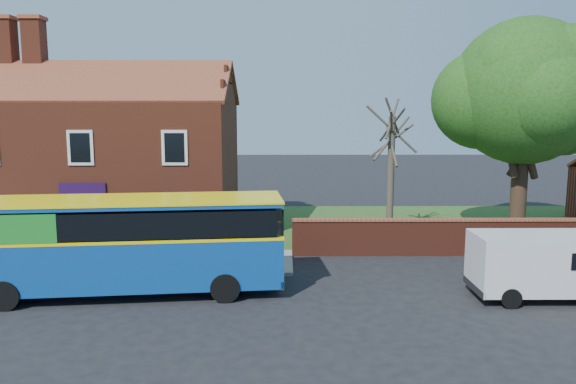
{
  "coord_description": "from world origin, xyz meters",
  "views": [
    {
      "loc": [
        1.66,
        -16.42,
        6.25
      ],
      "look_at": [
        1.81,
        5.0,
        3.06
      ],
      "focal_mm": 35.0,
      "sensor_mm": 36.0,
      "label": 1
    }
  ],
  "objects": [
    {
      "name": "ground",
      "position": [
        0.0,
        0.0,
        0.0
      ],
      "size": [
        120.0,
        120.0,
        0.0
      ],
      "primitive_type": "plane",
      "color": "black",
      "rests_on": "ground"
    },
    {
      "name": "pavement",
      "position": [
        -7.0,
        5.75,
        0.06
      ],
      "size": [
        18.0,
        3.5,
        0.12
      ],
      "primitive_type": "cube",
      "color": "gray",
      "rests_on": "ground"
    },
    {
      "name": "kerb",
      "position": [
        -7.0,
        4.0,
        0.07
      ],
      "size": [
        18.0,
        0.15,
        0.14
      ],
      "primitive_type": "cube",
      "color": "slate",
      "rests_on": "ground"
    },
    {
      "name": "grass_strip",
      "position": [
        13.0,
        13.0,
        0.02
      ],
      "size": [
        26.0,
        12.0,
        0.04
      ],
      "primitive_type": "cube",
      "color": "#426B28",
      "rests_on": "ground"
    },
    {
      "name": "shop_building",
      "position": [
        -7.02,
        11.5,
        3.41
      ],
      "size": [
        12.3,
        8.13,
        10.5
      ],
      "color": "brown",
      "rests_on": "ground"
    },
    {
      "name": "boundary_wall",
      "position": [
        13.0,
        7.0,
        0.81
      ],
      "size": [
        22.0,
        0.38,
        1.6
      ],
      "color": "maroon",
      "rests_on": "ground"
    },
    {
      "name": "bus",
      "position": [
        -4.14,
        2.01,
        1.85
      ],
      "size": [
        10.95,
        3.8,
        3.27
      ],
      "rotation": [
        0.0,
        0.0,
        0.1
      ],
      "color": "#0E469B",
      "rests_on": "ground"
    },
    {
      "name": "van_near",
      "position": [
        10.41,
        1.45,
        1.21
      ],
      "size": [
        4.95,
        2.08,
        2.17
      ],
      "rotation": [
        0.0,
        0.0,
        0.0
      ],
      "color": "silver",
      "rests_on": "ground"
    },
    {
      "name": "large_tree",
      "position": [
        12.89,
        10.02,
        6.81
      ],
      "size": [
        8.53,
        6.75,
        10.4
      ],
      "color": "black",
      "rests_on": "ground"
    },
    {
      "name": "bare_tree",
      "position": [
        6.86,
        10.65,
        3.29
      ],
      "size": [
        2.41,
        2.87,
        6.42
      ],
      "color": "#4C4238",
      "rests_on": "ground"
    }
  ]
}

